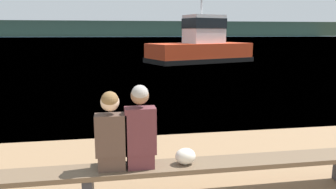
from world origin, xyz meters
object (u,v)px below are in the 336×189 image
object	(u,v)px
person_right	(140,130)
tugboat_red	(201,47)
bench_main	(88,176)
person_left	(111,133)
shopping_bag	(185,156)

from	to	relation	value
person_right	tugboat_red	size ratio (longest dim) A/B	0.13
bench_main	person_left	size ratio (longest dim) A/B	7.84
person_right	tugboat_red	bearing A→B (deg)	72.68
bench_main	person_left	bearing A→B (deg)	-0.64
person_right	tugboat_red	world-z (taller)	tugboat_red
bench_main	person_left	distance (m)	0.62
tugboat_red	shopping_bag	bearing A→B (deg)	144.78
person_left	tugboat_red	size ratio (longest dim) A/B	0.12
bench_main	tugboat_red	size ratio (longest dim) A/B	0.94
bench_main	person_right	distance (m)	0.88
person_left	person_right	world-z (taller)	person_right
bench_main	tugboat_red	bearing A→B (deg)	70.93
shopping_bag	tugboat_red	xyz separation A→B (m)	(5.56, 19.69, 0.50)
person_right	shopping_bag	world-z (taller)	person_right
tugboat_red	bench_main	bearing A→B (deg)	141.47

